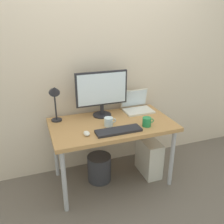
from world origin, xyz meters
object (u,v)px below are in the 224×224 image
wastebasket (99,168)px  coffee_mug (147,122)px  monitor (102,91)px  glass_cup (109,122)px  mouse (87,133)px  laptop (137,105)px  keyboard (119,131)px  computer_tower (149,157)px  desk (112,129)px  desk_lamp (55,95)px

wastebasket → coffee_mug: bearing=-28.6°
monitor → glass_cup: size_ratio=4.53×
mouse → wastebasket: bearing=51.2°
laptop → keyboard: (-0.39, -0.44, -0.05)m
monitor → computer_tower: 0.94m
glass_cup → keyboard: bearing=-73.9°
desk → desk_lamp: (-0.52, 0.22, 0.35)m
glass_cup → mouse: bearing=-155.0°
desk_lamp → wastebasket: desk_lamp is taller
computer_tower → laptop: bearing=103.5°
coffee_mug → computer_tower: (0.14, 0.17, -0.54)m
monitor → desk: bearing=-80.5°
mouse → wastebasket: 0.64m
keyboard → wastebasket: size_ratio=1.47×
keyboard → coffee_mug: bearing=4.2°
laptop → monitor: bearing=-178.0°
monitor → laptop: 0.47m
desk_lamp → glass_cup: 0.59m
keyboard → mouse: size_ratio=4.89×
monitor → laptop: (0.42, 0.01, -0.22)m
mouse → coffee_mug: (0.61, -0.02, 0.03)m
laptop → mouse: (-0.69, -0.40, -0.04)m
monitor → keyboard: 0.50m
laptop → desk_lamp: bearing=-179.1°
desk → mouse: bearing=-150.9°
computer_tower → desk: bearing=177.6°
monitor → glass_cup: (-0.02, -0.27, -0.23)m
keyboard → wastebasket: (-0.12, 0.26, -0.56)m
desk → coffee_mug: (0.30, -0.19, 0.11)m
mouse → wastebasket: size_ratio=0.30×
coffee_mug → wastebasket: coffee_mug is taller
desk → keyboard: 0.22m
desk → computer_tower: desk is taller
mouse → coffee_mug: 0.61m
desk_lamp → glass_cup: desk_lamp is taller
monitor → mouse: 0.54m
desk_lamp → glass_cup: size_ratio=3.33×
coffee_mug → laptop: bearing=78.6°
monitor → mouse: (-0.27, -0.39, -0.26)m
monitor → mouse: monitor is taller
glass_cup → computer_tower: glass_cup is taller
mouse → coffee_mug: coffee_mug is taller
desk_lamp → keyboard: size_ratio=0.93×
keyboard → desk_lamp: bearing=140.3°
coffee_mug → wastebasket: size_ratio=0.40×
computer_tower → desk_lamp: bearing=166.3°
desk_lamp → keyboard: desk_lamp is taller
monitor → keyboard: bearing=-86.4°
monitor → coffee_mug: 0.57m
glass_cup → computer_tower: 0.73m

